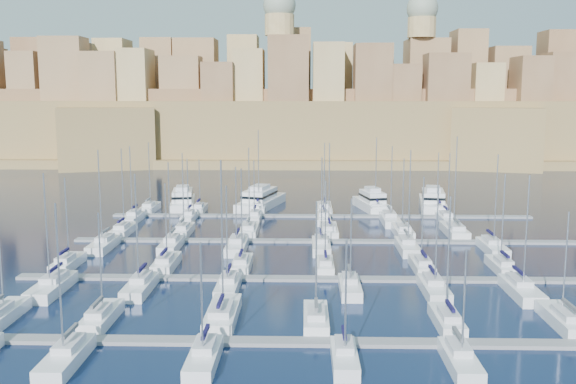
{
  "coord_description": "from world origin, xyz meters",
  "views": [
    {
      "loc": [
        -3.43,
        -94.9,
        24.85
      ],
      "look_at": [
        -5.99,
        6.0,
        9.13
      ],
      "focal_mm": 40.0,
      "sensor_mm": 36.0,
      "label": 1
    }
  ],
  "objects_px": {
    "motor_yacht_a": "(183,200)",
    "motor_yacht_c": "(372,202)",
    "sailboat_2": "(222,314)",
    "motor_yacht_d": "(433,201)",
    "sailboat_4": "(447,320)",
    "motor_yacht_b": "(260,200)",
    "sailboat_0": "(1,315)"
  },
  "relations": [
    {
      "from": "sailboat_0",
      "to": "sailboat_4",
      "type": "bearing_deg",
      "value": -0.4
    },
    {
      "from": "sailboat_2",
      "to": "motor_yacht_a",
      "type": "height_order",
      "value": "sailboat_2"
    },
    {
      "from": "motor_yacht_c",
      "to": "motor_yacht_a",
      "type": "bearing_deg",
      "value": 178.81
    },
    {
      "from": "sailboat_4",
      "to": "motor_yacht_c",
      "type": "height_order",
      "value": "sailboat_4"
    },
    {
      "from": "sailboat_4",
      "to": "motor_yacht_a",
      "type": "height_order",
      "value": "sailboat_4"
    },
    {
      "from": "motor_yacht_a",
      "to": "motor_yacht_d",
      "type": "height_order",
      "value": "same"
    },
    {
      "from": "motor_yacht_d",
      "to": "motor_yacht_b",
      "type": "bearing_deg",
      "value": 178.87
    },
    {
      "from": "sailboat_2",
      "to": "motor_yacht_d",
      "type": "xyz_separation_m",
      "value": [
        36.61,
        69.63,
        0.94
      ]
    },
    {
      "from": "motor_yacht_a",
      "to": "motor_yacht_c",
      "type": "distance_m",
      "value": 40.7
    },
    {
      "from": "motor_yacht_b",
      "to": "sailboat_0",
      "type": "bearing_deg",
      "value": -108.36
    },
    {
      "from": "sailboat_2",
      "to": "sailboat_4",
      "type": "xyz_separation_m",
      "value": [
        24.25,
        -1.04,
        -0.05
      ]
    },
    {
      "from": "motor_yacht_a",
      "to": "motor_yacht_d",
      "type": "xyz_separation_m",
      "value": [
        53.95,
        0.7,
        0.0
      ]
    },
    {
      "from": "motor_yacht_a",
      "to": "sailboat_2",
      "type": "bearing_deg",
      "value": -75.88
    },
    {
      "from": "sailboat_0",
      "to": "sailboat_4",
      "type": "distance_m",
      "value": 48.44
    },
    {
      "from": "sailboat_2",
      "to": "motor_yacht_b",
      "type": "distance_m",
      "value": 70.37
    },
    {
      "from": "sailboat_0",
      "to": "sailboat_2",
      "type": "height_order",
      "value": "sailboat_2"
    },
    {
      "from": "sailboat_0",
      "to": "motor_yacht_d",
      "type": "bearing_deg",
      "value": 49.16
    },
    {
      "from": "sailboat_0",
      "to": "sailboat_2",
      "type": "distance_m",
      "value": 24.2
    },
    {
      "from": "sailboat_2",
      "to": "sailboat_4",
      "type": "distance_m",
      "value": 24.27
    },
    {
      "from": "motor_yacht_c",
      "to": "sailboat_4",
      "type": "bearing_deg",
      "value": -89.25
    },
    {
      "from": "motor_yacht_d",
      "to": "sailboat_0",
      "type": "bearing_deg",
      "value": -130.84
    },
    {
      "from": "motor_yacht_b",
      "to": "motor_yacht_d",
      "type": "distance_m",
      "value": 37.22
    },
    {
      "from": "motor_yacht_b",
      "to": "motor_yacht_c",
      "type": "relative_size",
      "value": 1.34
    },
    {
      "from": "motor_yacht_b",
      "to": "motor_yacht_c",
      "type": "distance_m",
      "value": 24.06
    },
    {
      "from": "motor_yacht_c",
      "to": "motor_yacht_b",
      "type": "bearing_deg",
      "value": 174.56
    },
    {
      "from": "sailboat_2",
      "to": "motor_yacht_b",
      "type": "height_order",
      "value": "sailboat_2"
    },
    {
      "from": "sailboat_0",
      "to": "motor_yacht_b",
      "type": "distance_m",
      "value": 74.88
    },
    {
      "from": "sailboat_2",
      "to": "motor_yacht_a",
      "type": "distance_m",
      "value": 71.09
    },
    {
      "from": "sailboat_2",
      "to": "motor_yacht_d",
      "type": "bearing_deg",
      "value": 62.27
    },
    {
      "from": "sailboat_0",
      "to": "motor_yacht_a",
      "type": "distance_m",
      "value": 69.97
    },
    {
      "from": "sailboat_4",
      "to": "motor_yacht_d",
      "type": "relative_size",
      "value": 0.8
    },
    {
      "from": "sailboat_4",
      "to": "motor_yacht_b",
      "type": "xyz_separation_m",
      "value": [
        -24.86,
        71.4,
        0.98
      ]
    }
  ]
}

